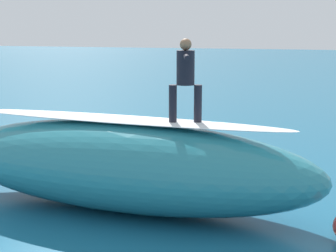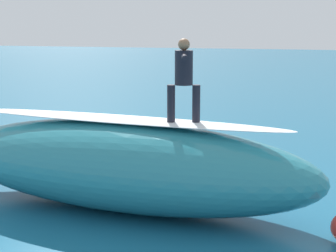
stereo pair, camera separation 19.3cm
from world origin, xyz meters
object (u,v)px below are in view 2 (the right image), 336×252
Objects in this scene: surfer_riding at (184,74)px; surfboard_paddling at (157,158)px; surfboard_riding at (184,124)px; surfer_paddling at (154,152)px.

surfboard_paddling is (1.68, -4.30, -2.85)m from surfer_riding.
surfboard_riding reaches higher than surfboard_paddling.
surfer_riding is 0.84× the size of surfboard_paddling.
surfer_riding reaches higher than surfboard_riding.
surfboard_riding is at bearing -36.75° from surfer_paddling.
surfboard_paddling is at bearing -82.02° from surfboard_riding.
surfboard_paddling is at bearing -82.02° from surfer_riding.
surfer_riding is at bearing -103.36° from surfboard_riding.
surfboard_paddling is 0.21m from surfer_paddling.
surfboard_riding is 5.01m from surfer_paddling.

